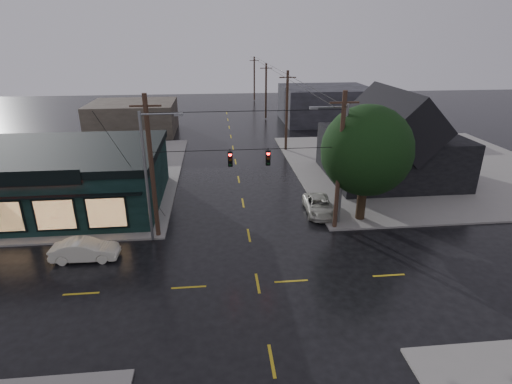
{
  "coord_description": "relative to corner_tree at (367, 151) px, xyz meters",
  "views": [
    {
      "loc": [
        -2.11,
        -19.64,
        13.63
      ],
      "look_at": [
        0.44,
        5.23,
        3.68
      ],
      "focal_mm": 28.0,
      "sensor_mm": 36.0,
      "label": 1
    }
  ],
  "objects": [
    {
      "name": "ground_plane",
      "position": [
        -8.88,
        -7.72,
        -5.61
      ],
      "size": [
        160.0,
        160.0,
        0.0
      ],
      "primitive_type": "plane",
      "color": "black"
    },
    {
      "name": "corner_tree",
      "position": [
        0.0,
        0.0,
        0.0
      ],
      "size": [
        6.75,
        6.75,
        8.85
      ],
      "color": "black",
      "rests_on": "ground"
    },
    {
      "name": "bg_building_west",
      "position": [
        -22.88,
        32.28,
        -3.41
      ],
      "size": [
        12.0,
        10.0,
        4.4
      ],
      "primitive_type": "cube",
      "color": "#393129",
      "rests_on": "ground"
    },
    {
      "name": "ne_building",
      "position": [
        6.12,
        9.28,
        -1.14
      ],
      "size": [
        12.6,
        11.6,
        8.75
      ],
      "color": "black",
      "rests_on": "ground"
    },
    {
      "name": "utility_pole_far_c",
      "position": [
        -2.38,
        60.28,
        -5.61
      ],
      "size": [
        2.0,
        0.32,
        9.15
      ],
      "primitive_type": null,
      "color": "black",
      "rests_on": "ground"
    },
    {
      "name": "sidewalk_nw",
      "position": [
        -28.88,
        12.28,
        -5.53
      ],
      "size": [
        28.0,
        28.0,
        0.15
      ],
      "primitive_type": "cube",
      "color": "gray",
      "rests_on": "ground"
    },
    {
      "name": "sidewalk_ne",
      "position": [
        11.12,
        12.28,
        -5.53
      ],
      "size": [
        28.0,
        28.0,
        0.15
      ],
      "primitive_type": "cube",
      "color": "gray",
      "rests_on": "ground"
    },
    {
      "name": "streetlight_ne",
      "position": [
        -1.88,
        -0.52,
        -5.61
      ],
      "size": [
        5.4,
        0.3,
        9.15
      ],
      "primitive_type": null,
      "color": "gray",
      "rests_on": "ground"
    },
    {
      "name": "span_signal_assembly",
      "position": [
        -8.79,
        -1.22,
        0.09
      ],
      "size": [
        13.0,
        0.48,
        1.23
      ],
      "color": "black",
      "rests_on": "ground"
    },
    {
      "name": "sedan_cream",
      "position": [
        -19.65,
        -3.94,
        -4.92
      ],
      "size": [
        4.2,
        1.51,
        1.38
      ],
      "primitive_type": "imported",
      "rotation": [
        0.0,
        0.0,
        1.56
      ],
      "color": "beige",
      "rests_on": "ground"
    },
    {
      "name": "utility_pole_nw",
      "position": [
        -15.38,
        -1.22,
        -5.61
      ],
      "size": [
        2.0,
        0.32,
        10.15
      ],
      "primitive_type": null,
      "color": "black",
      "rests_on": "ground"
    },
    {
      "name": "utility_pole_far_a",
      "position": [
        -2.38,
        20.28,
        -5.61
      ],
      "size": [
        2.0,
        0.32,
        9.65
      ],
      "primitive_type": null,
      "color": "black",
      "rests_on": "ground"
    },
    {
      "name": "utility_pole_far_b",
      "position": [
        -2.38,
        40.28,
        -5.61
      ],
      "size": [
        2.0,
        0.32,
        9.15
      ],
      "primitive_type": null,
      "color": "black",
      "rests_on": "ground"
    },
    {
      "name": "pizza_shop",
      "position": [
        -23.88,
        5.23,
        -3.05
      ],
      "size": [
        16.3,
        12.34,
        4.9
      ],
      "color": "black",
      "rests_on": "ground"
    },
    {
      "name": "utility_pole_ne",
      "position": [
        -2.38,
        -1.22,
        -5.61
      ],
      "size": [
        2.0,
        0.32,
        10.15
      ],
      "primitive_type": null,
      "color": "black",
      "rests_on": "ground"
    },
    {
      "name": "bg_building_east",
      "position": [
        7.12,
        37.28,
        -2.81
      ],
      "size": [
        14.0,
        12.0,
        5.6
      ],
      "primitive_type": "cube",
      "color": "black",
      "rests_on": "ground"
    },
    {
      "name": "streetlight_nw",
      "position": [
        -15.68,
        -1.92,
        -5.61
      ],
      "size": [
        5.4,
        0.3,
        9.15
      ],
      "primitive_type": null,
      "color": "gray",
      "rests_on": "ground"
    },
    {
      "name": "suv_silver",
      "position": [
        -2.88,
        1.59,
        -4.96
      ],
      "size": [
        2.42,
        4.79,
        1.3
      ],
      "primitive_type": "imported",
      "rotation": [
        0.0,
        0.0,
        -0.06
      ],
      "color": "#BBBBAD",
      "rests_on": "ground"
    }
  ]
}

